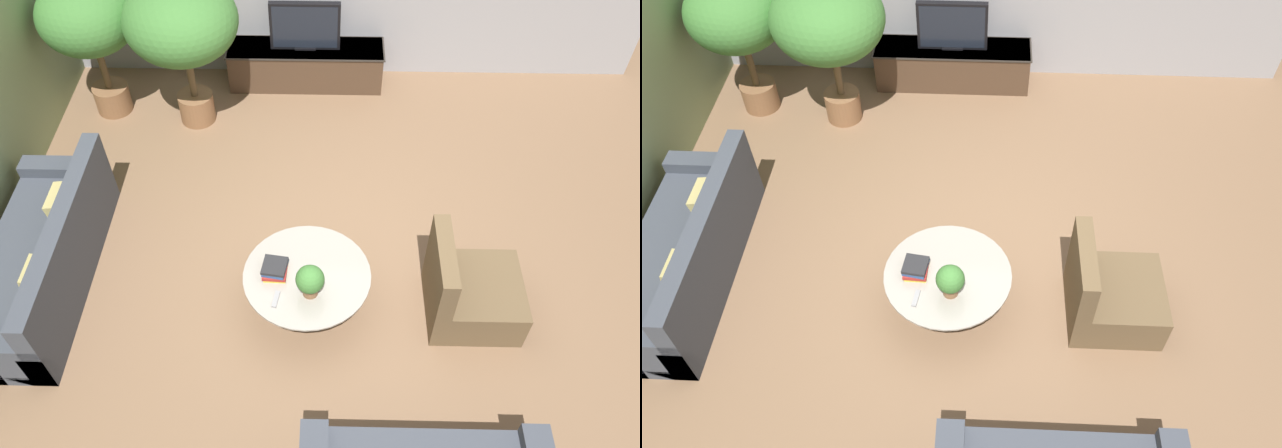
# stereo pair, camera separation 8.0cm
# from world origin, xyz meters

# --- Properties ---
(ground_plane) EXTENTS (24.00, 24.00, 0.00)m
(ground_plane) POSITION_xyz_m (0.00, 0.00, 0.00)
(ground_plane) COLOR brown
(media_console) EXTENTS (1.89, 0.50, 0.51)m
(media_console) POSITION_xyz_m (-0.34, 2.94, 0.26)
(media_console) COLOR #473323
(media_console) RESTS_ON ground
(television) EXTENTS (0.82, 0.13, 0.58)m
(television) POSITION_xyz_m (-0.34, 2.94, 0.79)
(television) COLOR black
(television) RESTS_ON media_console
(coffee_table) EXTENTS (1.11, 1.11, 0.43)m
(coffee_table) POSITION_xyz_m (-0.20, -0.34, 0.30)
(coffee_table) COLOR black
(coffee_table) RESTS_ON ground
(couch_by_wall) EXTENTS (0.84, 2.19, 0.84)m
(couch_by_wall) POSITION_xyz_m (-2.60, -0.12, 0.28)
(couch_by_wall) COLOR #3D424C
(couch_by_wall) RESTS_ON ground
(armchair_wicker) EXTENTS (0.80, 0.76, 0.86)m
(armchair_wicker) POSITION_xyz_m (1.20, -0.39, 0.27)
(armchair_wicker) COLOR brown
(armchair_wicker) RESTS_ON ground
(potted_palm_tall) EXTENTS (1.06, 1.06, 1.64)m
(potted_palm_tall) POSITION_xyz_m (-2.60, 2.38, 1.17)
(potted_palm_tall) COLOR brown
(potted_palm_tall) RESTS_ON ground
(potted_palm_corner) EXTENTS (1.19, 1.19, 1.72)m
(potted_palm_corner) POSITION_xyz_m (-1.58, 2.22, 1.24)
(potted_palm_corner) COLOR brown
(potted_palm_corner) RESTS_ON ground
(potted_plant_tabletop) EXTENTS (0.24, 0.24, 0.32)m
(potted_plant_tabletop) POSITION_xyz_m (-0.17, -0.53, 0.61)
(potted_plant_tabletop) COLOR brown
(potted_plant_tabletop) RESTS_ON coffee_table
(book_stack) EXTENTS (0.23, 0.25, 0.12)m
(book_stack) POSITION_xyz_m (-0.48, -0.32, 0.49)
(book_stack) COLOR gold
(book_stack) RESTS_ON coffee_table
(remote_black) EXTENTS (0.12, 0.16, 0.02)m
(remote_black) POSITION_xyz_m (-0.16, -0.32, 0.44)
(remote_black) COLOR black
(remote_black) RESTS_ON coffee_table
(remote_silver) EXTENTS (0.06, 0.16, 0.02)m
(remote_silver) POSITION_xyz_m (-0.45, -0.60, 0.44)
(remote_silver) COLOR gray
(remote_silver) RESTS_ON coffee_table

